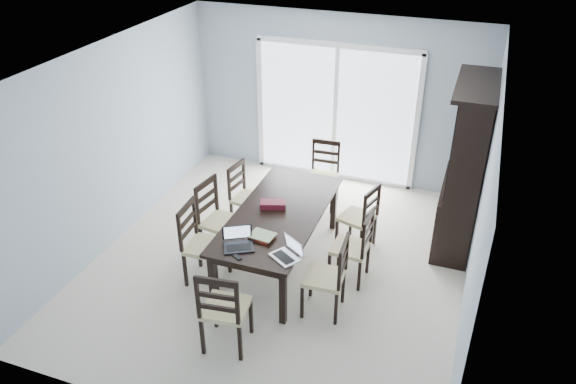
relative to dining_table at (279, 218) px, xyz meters
name	(u,v)px	position (x,y,z in m)	size (l,w,h in m)	color
floor	(279,262)	(0.00, 0.00, -0.67)	(5.00, 5.00, 0.00)	beige
ceiling	(277,62)	(0.00, 0.00, 1.93)	(5.00, 5.00, 0.00)	white
back_wall	(336,99)	(0.00, 2.50, 0.63)	(4.50, 0.02, 2.60)	#95A3B1
wall_left	(113,144)	(-2.25, 0.00, 0.63)	(0.02, 5.00, 2.60)	#95A3B1
wall_right	(481,206)	(2.25, 0.00, 0.63)	(0.02, 5.00, 2.60)	#95A3B1
balcony	(348,152)	(0.00, 3.50, -0.72)	(4.50, 2.00, 0.10)	gray
railing	(363,102)	(0.00, 4.50, -0.12)	(4.50, 0.06, 1.10)	#99999E
dining_table	(279,218)	(0.00, 0.00, 0.00)	(1.00, 2.20, 0.75)	black
china_hutch	(465,170)	(2.02, 1.25, 0.40)	(0.50, 1.38, 2.20)	black
sliding_door	(335,113)	(0.00, 2.48, 0.41)	(2.52, 0.05, 2.18)	silver
chair_left_near	(197,235)	(-0.80, -0.60, -0.05)	(0.47, 0.46, 1.17)	black
chair_left_mid	(215,211)	(-0.84, -0.05, -0.05)	(0.52, 0.51, 1.18)	black
chair_left_far	(243,189)	(-0.77, 0.67, -0.11)	(0.47, 0.46, 1.07)	black
chair_right_near	(333,269)	(0.87, -0.65, -0.08)	(0.46, 0.44, 1.12)	black
chair_right_mid	(358,240)	(0.99, -0.01, -0.10)	(0.44, 0.43, 1.09)	black
chair_right_far	(364,211)	(0.90, 0.67, -0.11)	(0.51, 0.50, 1.07)	black
chair_end_near	(222,303)	(-0.01, -1.59, -0.05)	(0.49, 0.50, 1.17)	black
chair_end_far	(324,167)	(0.09, 1.63, -0.08)	(0.44, 0.45, 1.11)	black
laptop_dark	(238,244)	(-0.16, -0.84, 0.13)	(0.40, 0.36, 0.22)	black
laptop_silver	(285,254)	(0.38, -0.84, 0.13)	(0.38, 0.35, 0.21)	#B6B6B8
book_stack	(262,236)	(0.01, -0.57, 0.10)	(0.31, 0.25, 0.05)	maroon
cell_phone	(237,257)	(-0.10, -1.00, 0.08)	(0.11, 0.05, 0.01)	black
game_box	(273,204)	(-0.11, 0.09, 0.12)	(0.31, 0.16, 0.08)	#430D18
hot_tub	(336,118)	(-0.30, 3.67, -0.17)	(2.02, 1.82, 1.01)	brown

